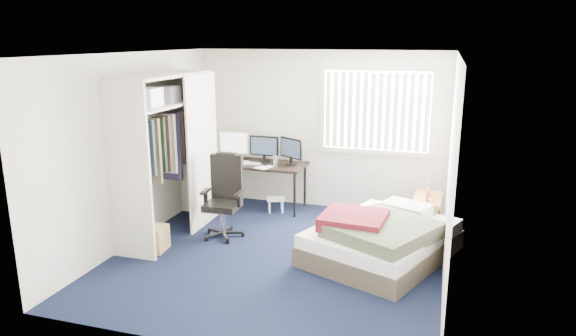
{
  "coord_description": "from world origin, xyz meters",
  "views": [
    {
      "loc": [
        1.89,
        -5.73,
        2.68
      ],
      "look_at": [
        0.0,
        0.4,
        1.04
      ],
      "focal_mm": 32.0,
      "sensor_mm": 36.0,
      "label": 1
    }
  ],
  "objects_px": {
    "nightstand": "(428,202)",
    "bed": "(381,238)",
    "desk": "(260,161)",
    "office_chair": "(224,204)"
  },
  "relations": [
    {
      "from": "office_chair",
      "to": "nightstand",
      "type": "xyz_separation_m",
      "value": [
        2.68,
        0.93,
        0.01
      ]
    },
    {
      "from": "nightstand",
      "to": "bed",
      "type": "distance_m",
      "value": 1.22
    },
    {
      "from": "nightstand",
      "to": "bed",
      "type": "xyz_separation_m",
      "value": [
        -0.51,
        -1.09,
        -0.18
      ]
    },
    {
      "from": "office_chair",
      "to": "bed",
      "type": "xyz_separation_m",
      "value": [
        2.18,
        -0.16,
        -0.17
      ]
    },
    {
      "from": "desk",
      "to": "office_chair",
      "type": "relative_size",
      "value": 1.31
    },
    {
      "from": "nightstand",
      "to": "desk",
      "type": "bearing_deg",
      "value": 171.87
    },
    {
      "from": "desk",
      "to": "office_chair",
      "type": "height_order",
      "value": "desk"
    },
    {
      "from": "desk",
      "to": "nightstand",
      "type": "distance_m",
      "value": 2.68
    },
    {
      "from": "office_chair",
      "to": "desk",
      "type": "bearing_deg",
      "value": 88.02
    },
    {
      "from": "office_chair",
      "to": "nightstand",
      "type": "relative_size",
      "value": 1.51
    }
  ]
}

